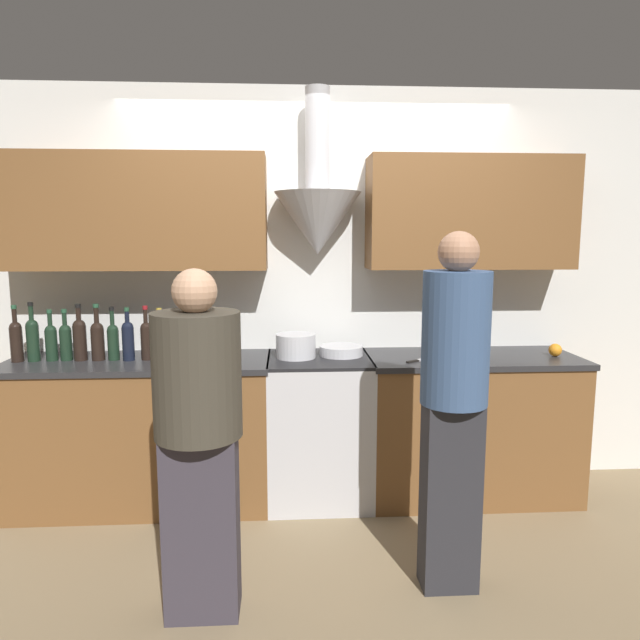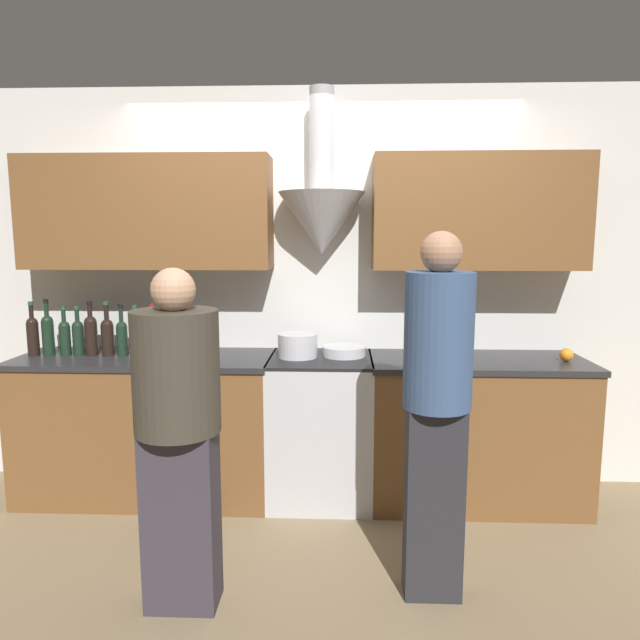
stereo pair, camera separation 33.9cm
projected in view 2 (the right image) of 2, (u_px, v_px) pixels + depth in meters
ground_plane at (318, 523)px, 3.32m from camera, size 12.00×12.00×0.00m
wall_back at (314, 263)px, 3.71m from camera, size 8.40×0.54×2.60m
counter_left at (148, 426)px, 3.64m from camera, size 1.59×0.62×0.91m
counter_right at (475, 430)px, 3.56m from camera, size 1.32×0.62×0.91m
stove_range at (321, 427)px, 3.60m from camera, size 0.64×0.60×0.91m
wine_bottle_0 at (33, 334)px, 3.58m from camera, size 0.07×0.07×0.34m
wine_bottle_1 at (48, 333)px, 3.58m from camera, size 0.07×0.07×0.36m
wine_bottle_2 at (65, 336)px, 3.59m from camera, size 0.07×0.07×0.31m
wine_bottle_3 at (78, 336)px, 3.59m from camera, size 0.07×0.07×0.31m
wine_bottle_4 at (91, 333)px, 3.58m from camera, size 0.08×0.08×0.34m
wine_bottle_5 at (107, 335)px, 3.57m from camera, size 0.08×0.08×0.34m
wine_bottle_6 at (122, 336)px, 3.57m from camera, size 0.07×0.07×0.32m
wine_bottle_7 at (136, 335)px, 3.55m from camera, size 0.07×0.07×0.32m
wine_bottle_8 at (153, 335)px, 3.56m from camera, size 0.07×0.07×0.33m
wine_bottle_9 at (166, 336)px, 3.57m from camera, size 0.08×0.08×0.31m
stock_pot at (298, 345)px, 3.54m from camera, size 0.25×0.25×0.15m
mixing_bowl at (344, 351)px, 3.58m from camera, size 0.27×0.27×0.06m
orange_fruit at (566, 355)px, 3.42m from camera, size 0.08×0.08×0.08m
chefs_knife at (423, 362)px, 3.39m from camera, size 0.21×0.16×0.01m
person_foreground_left at (178, 428)px, 2.47m from camera, size 0.37×0.37×1.52m
person_foreground_right at (437, 400)px, 2.53m from camera, size 0.30×0.30×1.68m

